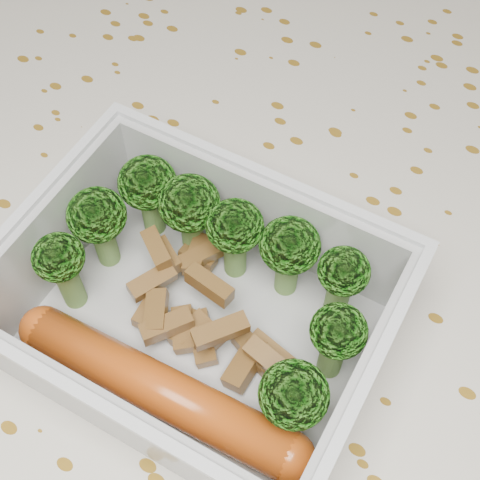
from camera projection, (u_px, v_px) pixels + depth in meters
The scene contains 6 objects.
dining_table at pixel (247, 338), 0.47m from camera, with size 1.40×0.90×0.75m.
tablecloth at pixel (247, 305), 0.43m from camera, with size 1.46×0.96×0.19m.
lunch_container at pixel (196, 317), 0.36m from camera, with size 0.20×0.16×0.07m.
broccoli_florets at pixel (215, 256), 0.35m from camera, with size 0.18×0.10×0.06m.
meat_pile at pixel (202, 312), 0.37m from camera, with size 0.11×0.08×0.03m.
sausage at pixel (160, 390), 0.34m from camera, with size 0.17×0.03×0.03m.
Camera 1 is at (0.10, -0.17, 1.10)m, focal length 50.00 mm.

